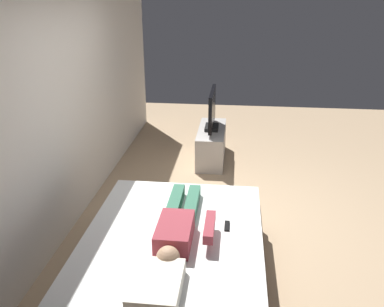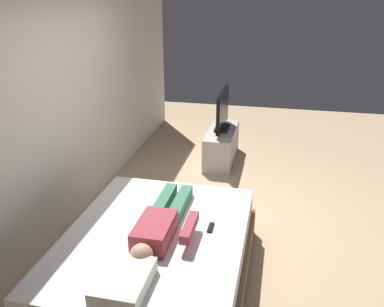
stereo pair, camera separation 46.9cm
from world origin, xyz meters
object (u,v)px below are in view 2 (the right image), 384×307
(bed, at_px, (156,260))
(tv, at_px, (223,111))
(tv_stand, at_px, (222,145))
(pillow, at_px, (124,282))
(person, at_px, (161,224))
(remote, at_px, (211,228))

(bed, bearing_deg, tv, -2.67)
(tv_stand, distance_m, tv, 0.53)
(bed, xyz_separation_m, tv, (2.92, -0.14, 0.52))
(pillow, distance_m, tv_stand, 3.65)
(tv, bearing_deg, pillow, 177.85)
(person, distance_m, remote, 0.44)
(bed, bearing_deg, remote, -68.36)
(person, bearing_deg, remote, -69.53)
(pillow, relative_size, remote, 3.20)
(pillow, height_order, tv_stand, pillow)
(remote, xyz_separation_m, tv_stand, (2.74, 0.32, -0.30))
(bed, distance_m, tv_stand, 2.93)
(bed, xyz_separation_m, remote, (0.18, -0.45, 0.29))
(pillow, xyz_separation_m, tv_stand, (3.63, -0.14, -0.35))
(remote, height_order, tv, tv)
(pillow, relative_size, person, 0.38)
(bed, height_order, tv, tv)
(pillow, distance_m, person, 0.73)
(bed, xyz_separation_m, pillow, (-0.70, -0.00, 0.34))
(remote, xyz_separation_m, tv, (2.74, 0.32, 0.24))
(pillow, bearing_deg, tv, -2.15)
(person, relative_size, tv, 1.43)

